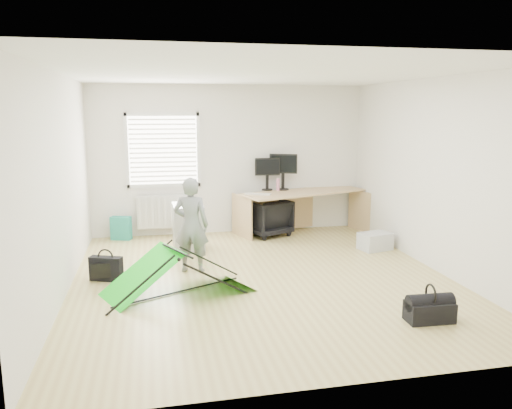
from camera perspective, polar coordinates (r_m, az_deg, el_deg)
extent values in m
plane|color=tan|center=(6.83, 0.70, -8.47)|extent=(5.50, 5.50, 0.00)
cube|color=silver|center=(9.20, -3.02, 5.11)|extent=(5.00, 0.02, 2.70)
cube|color=silver|center=(9.04, -10.57, 6.12)|extent=(1.20, 0.06, 1.20)
cube|color=silver|center=(9.15, -10.33, -0.78)|extent=(1.00, 0.12, 0.60)
cube|color=tan|center=(9.20, 5.42, -0.93)|extent=(2.44, 1.43, 0.79)
cube|color=#A2A4A8|center=(8.22, -7.76, -2.55)|extent=(0.49, 0.65, 0.75)
cube|color=black|center=(9.20, 1.28, 3.00)|extent=(0.47, 0.15, 0.44)
cube|color=black|center=(9.24, 3.10, 3.19)|extent=(0.51, 0.31, 0.49)
cube|color=beige|center=(8.72, 0.22, 1.20)|extent=(0.47, 0.33, 0.02)
cylinder|color=#D17593|center=(9.17, 2.53, 2.28)|extent=(0.07, 0.07, 0.22)
imported|color=black|center=(9.07, 1.28, -1.47)|extent=(0.94, 0.95, 0.66)
imported|color=slate|center=(7.01, -7.42, -2.34)|extent=(0.56, 0.45, 1.34)
cube|color=#B3B7BC|center=(8.40, 13.45, -4.11)|extent=(0.56, 0.45, 0.28)
cube|color=#1F8B79|center=(9.09, -15.17, -2.63)|extent=(0.38, 0.25, 0.41)
cube|color=black|center=(7.00, -16.75, -7.04)|extent=(0.45, 0.28, 0.33)
cube|color=silver|center=(6.71, -15.08, -8.73)|extent=(0.13, 0.13, 0.11)
cube|color=black|center=(5.80, 19.21, -11.49)|extent=(0.51, 0.28, 0.22)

